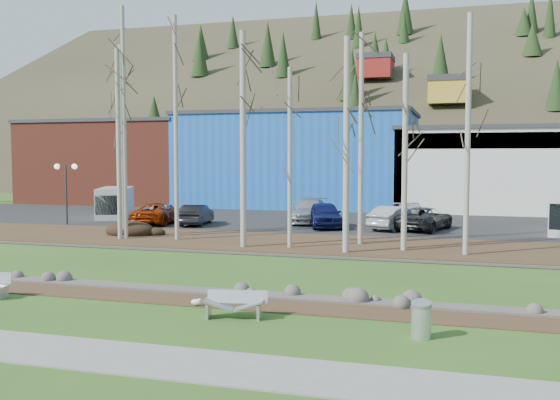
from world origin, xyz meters
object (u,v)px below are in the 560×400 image
(litter_bin, at_px, (421,321))
(van_grey, at_px, (115,203))
(street_lamp, at_px, (66,177))
(car_0, at_px, (163,212))
(bench_damaged, at_px, (235,304))
(car_4, at_px, (325,215))
(seagull, at_px, (196,302))
(car_2, at_px, (159,213))
(car_3, at_px, (309,211))
(car_1, at_px, (196,215))
(car_8, at_px, (196,215))
(car_6, at_px, (425,218))
(car_7, at_px, (411,216))
(car_5, at_px, (395,218))

(litter_bin, relative_size, van_grey, 0.16)
(street_lamp, relative_size, car_0, 1.02)
(bench_damaged, distance_m, car_0, 24.98)
(street_lamp, bearing_deg, car_4, -2.43)
(seagull, relative_size, car_2, 0.08)
(bench_damaged, xyz_separation_m, car_3, (-3.57, 23.41, 0.52))
(bench_damaged, relative_size, car_1, 0.45)
(car_8, bearing_deg, car_6, 176.76)
(car_3, bearing_deg, van_grey, 178.30)
(car_6, bearing_deg, car_7, -30.71)
(litter_bin, relative_size, car_5, 0.20)
(car_3, relative_size, car_5, 1.23)
(bench_damaged, xyz_separation_m, car_1, (-10.05, 20.07, 0.41))
(car_7, xyz_separation_m, van_grey, (-20.43, 0.41, 0.35))
(seagull, xyz_separation_m, van_grey, (-15.87, 21.82, 1.04))
(car_0, relative_size, car_4, 0.83)
(car_5, relative_size, car_8, 1.09)
(bench_damaged, distance_m, car_5, 21.24)
(car_4, xyz_separation_m, car_5, (4.22, 0.07, -0.07))
(bench_damaged, height_order, litter_bin, litter_bin)
(car_0, height_order, car_7, car_7)
(bench_damaged, bearing_deg, car_3, 87.67)
(car_0, bearing_deg, car_8, 147.52)
(car_3, bearing_deg, car_4, -61.37)
(car_6, height_order, car_8, car_6)
(litter_bin, distance_m, car_2, 27.16)
(car_1, relative_size, car_6, 0.81)
(seagull, distance_m, van_grey, 27.00)
(car_3, relative_size, van_grey, 1.00)
(car_2, relative_size, car_6, 0.99)
(car_8, distance_m, van_grey, 7.79)
(street_lamp, xyz_separation_m, car_0, (5.11, 3.23, -2.37))
(car_0, height_order, car_6, car_6)
(car_0, relative_size, car_2, 0.79)
(car_2, distance_m, car_5, 14.89)
(car_2, bearing_deg, car_6, 179.19)
(car_3, xyz_separation_m, car_4, (1.55, -2.36, 0.01))
(car_2, bearing_deg, street_lamp, 14.64)
(car_4, height_order, car_7, car_4)
(car_6, distance_m, van_grey, 21.33)
(street_lamp, relative_size, car_2, 0.80)
(bench_damaged, bearing_deg, car_4, 84.48)
(car_8, bearing_deg, van_grey, -28.03)
(car_0, relative_size, car_1, 0.97)
(street_lamp, height_order, car_2, street_lamp)
(car_3, bearing_deg, car_5, -26.32)
(car_3, bearing_deg, car_8, -157.56)
(litter_bin, distance_m, car_8, 25.55)
(seagull, xyz_separation_m, car_6, (5.41, 20.50, 0.66))
(car_2, xyz_separation_m, car_5, (14.85, 1.05, 0.03))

